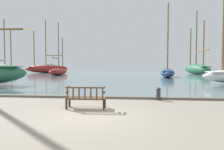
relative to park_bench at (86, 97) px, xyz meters
name	(u,v)px	position (x,y,z in m)	size (l,w,h in m)	color
ground_plane	(88,116)	(0.37, -1.18, -0.47)	(160.00, 160.00, 0.00)	gray
harbor_water	(126,73)	(0.37, 42.82, -0.43)	(100.00, 80.00, 0.08)	slate
quay_edge_kerb	(104,97)	(0.37, 2.67, -0.41)	(40.00, 0.30, 0.12)	#675F54
park_bench	(86,97)	(0.00, 0.00, 0.00)	(1.62, 0.58, 0.92)	black
sailboat_far_starboard	(58,71)	(-11.68, 27.54, 0.40)	(2.01, 8.32, 9.68)	maroon
sailboat_outer_port	(167,72)	(7.28, 23.32, 0.42)	(3.48, 10.39, 11.31)	navy
sailboat_nearest_starboard	(196,68)	(15.25, 35.23, 0.84)	(3.86, 10.93, 13.24)	#2D6647
sailboat_outer_starboard	(47,68)	(-19.00, 39.15, 0.77)	(10.09, 5.36, 12.92)	maroon
sailboat_far_port	(4,72)	(-18.67, 22.22, 0.40)	(1.76, 7.02, 9.22)	brown
mooring_bollard	(158,93)	(3.26, 2.40, -0.10)	(0.25, 0.25, 0.66)	#2D2D33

